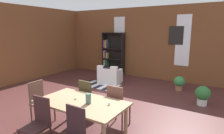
% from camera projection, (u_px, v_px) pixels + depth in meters
% --- Properties ---
extents(ground_plane, '(10.56, 10.56, 0.00)m').
position_uv_depth(ground_plane, '(96.00, 107.00, 5.19)').
color(ground_plane, '#492524').
extents(back_wall_brick, '(9.12, 0.12, 3.05)m').
position_uv_depth(back_wall_brick, '(149.00, 43.00, 8.14)').
color(back_wall_brick, brown).
rests_on(back_wall_brick, ground).
extents(left_wall_brick, '(0.12, 8.66, 3.05)m').
position_uv_depth(left_wall_brick, '(6.00, 45.00, 7.00)').
color(left_wall_brick, brown).
rests_on(left_wall_brick, ground).
extents(window_pane_0, '(0.55, 0.02, 1.98)m').
position_uv_depth(window_pane_0, '(119.00, 39.00, 8.78)').
color(window_pane_0, white).
extents(window_pane_1, '(0.55, 0.02, 1.98)m').
position_uv_depth(window_pane_1, '(183.00, 41.00, 7.32)').
color(window_pane_1, white).
extents(dining_table, '(1.74, 0.96, 0.74)m').
position_uv_depth(dining_table, '(82.00, 106.00, 3.64)').
color(dining_table, '#9A7856').
rests_on(dining_table, ground).
extents(vase_on_table, '(0.11, 0.11, 0.19)m').
position_uv_depth(vase_on_table, '(88.00, 99.00, 3.52)').
color(vase_on_table, '#4C7266').
rests_on(vase_on_table, dining_table).
extents(tealight_candle_0, '(0.04, 0.04, 0.05)m').
position_uv_depth(tealight_candle_0, '(109.00, 104.00, 3.45)').
color(tealight_candle_0, silver).
rests_on(tealight_candle_0, dining_table).
extents(tealight_candle_1, '(0.04, 0.04, 0.04)m').
position_uv_depth(tealight_candle_1, '(76.00, 98.00, 3.73)').
color(tealight_candle_1, silver).
rests_on(tealight_candle_1, dining_table).
extents(dining_chair_far_left, '(0.43, 0.43, 0.95)m').
position_uv_depth(dining_chair_far_left, '(89.00, 98.00, 4.46)').
color(dining_chair_far_left, '#443C22').
rests_on(dining_chair_far_left, ground).
extents(dining_chair_far_right, '(0.40, 0.40, 0.95)m').
position_uv_depth(dining_chair_far_right, '(117.00, 105.00, 4.06)').
color(dining_chair_far_right, brown).
rests_on(dining_chair_far_right, ground).
extents(dining_chair_head_left, '(0.41, 0.41, 0.95)m').
position_uv_depth(dining_chair_head_left, '(40.00, 100.00, 4.31)').
color(dining_chair_head_left, brown).
rests_on(dining_chair_head_left, ground).
extents(dining_chair_near_left, '(0.43, 0.43, 0.95)m').
position_uv_depth(dining_chair_near_left, '(38.00, 122.00, 3.28)').
color(dining_chair_near_left, '#3B2020').
rests_on(dining_chair_near_left, ground).
extents(bookshelf_tall, '(1.08, 0.32, 1.97)m').
position_uv_depth(bookshelf_tall, '(112.00, 53.00, 8.92)').
color(bookshelf_tall, black).
rests_on(bookshelf_tall, ground).
extents(armchair_white, '(0.94, 0.94, 0.75)m').
position_uv_depth(armchair_white, '(110.00, 77.00, 7.43)').
color(armchair_white, white).
rests_on(armchair_white, ground).
extents(potted_plant_by_shelf, '(0.41, 0.41, 0.55)m').
position_uv_depth(potted_plant_by_shelf, '(203.00, 95.00, 5.29)').
color(potted_plant_by_shelf, silver).
rests_on(potted_plant_by_shelf, ground).
extents(potted_plant_corner, '(0.37, 0.37, 0.51)m').
position_uv_depth(potted_plant_corner, '(179.00, 83.00, 6.57)').
color(potted_plant_corner, '#9E6042').
rests_on(potted_plant_corner, ground).
extents(striped_rug, '(1.52, 0.90, 0.01)m').
position_uv_depth(striped_rug, '(99.00, 85.00, 7.27)').
color(striped_rug, '#1E1E33').
rests_on(striped_rug, ground).
extents(framed_picture, '(0.56, 0.03, 0.72)m').
position_uv_depth(framed_picture, '(176.00, 35.00, 7.42)').
color(framed_picture, black).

